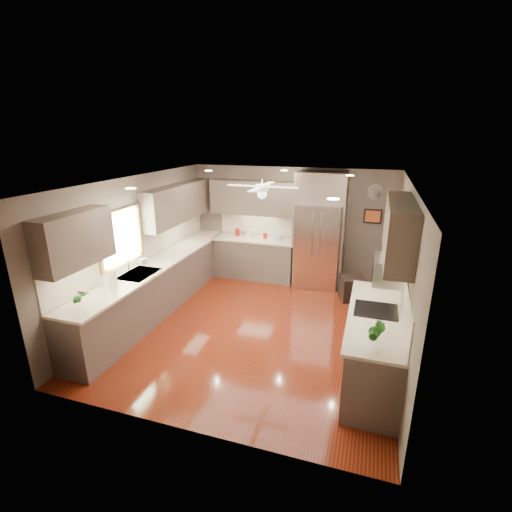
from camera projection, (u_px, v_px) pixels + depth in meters
The scene contains 28 objects.
floor at pixel (256, 326), 6.46m from camera, with size 5.00×5.00×0.00m, color #4B140A.
ceiling at pixel (256, 181), 5.66m from camera, with size 5.00×5.00×0.00m, color white.
wall_back at pixel (290, 224), 8.32m from camera, with size 4.50×4.50×0.00m, color brown.
wall_front at pixel (183, 334), 3.81m from camera, with size 4.50×4.50×0.00m, color brown.
wall_left at pixel (138, 246), 6.71m from camera, with size 5.00×5.00×0.00m, color brown.
wall_right at pixel (403, 274), 5.41m from camera, with size 5.00×5.00×0.00m, color brown.
canister_a at pixel (238, 232), 8.51m from camera, with size 0.11×0.11×0.18m, color maroon.
canister_b at pixel (243, 234), 8.42m from camera, with size 0.09×0.09×0.15m, color silver.
canister_c at pixel (253, 234), 8.35m from camera, with size 0.12×0.12×0.20m, color beige.
canister_d at pixel (265, 236), 8.30m from camera, with size 0.09×0.09×0.13m, color maroon.
soap_bottle at pixel (144, 261), 6.60m from camera, with size 0.09×0.09×0.20m, color white.
potted_plant_left at pixel (79, 296), 5.03m from camera, with size 0.17×0.11×0.32m, color #1E5618.
potted_plant_right at pixel (377, 331), 4.15m from camera, with size 0.17×0.14×0.32m, color #1E5618.
bowl at pixel (277, 239), 8.17m from camera, with size 0.22×0.22×0.05m, color beige.
left_run at pixel (161, 284), 7.01m from camera, with size 0.65×4.70×1.45m.
back_run at pixel (255, 257), 8.51m from camera, with size 1.85×0.65×1.45m.
uppers at pixel (229, 210), 6.72m from camera, with size 4.50×4.70×0.95m.
window at pixel (120, 237), 6.16m from camera, with size 0.05×1.12×0.92m.
sink at pixel (139, 275), 6.28m from camera, with size 0.50×0.70×0.32m.
refrigerator at pixel (319, 233), 7.83m from camera, with size 1.06×0.75×2.45m.
right_run at pixel (374, 344), 5.03m from camera, with size 0.70×2.20×1.45m.
microwave at pixel (389, 270), 4.91m from camera, with size 0.43×0.55×0.34m.
ceiling_fan at pixel (262, 189), 5.99m from camera, with size 1.18×1.18×0.32m.
recessed_lights at pixel (262, 179), 6.04m from camera, with size 2.84×3.14×0.01m.
wall_clock at pixel (375, 192), 7.54m from camera, with size 0.30×0.03×0.30m.
framed_print at pixel (373, 216), 7.70m from camera, with size 0.36×0.03×0.30m.
stool at pixel (352, 288), 7.42m from camera, with size 0.55×0.55×0.50m.
paper_towel at pixel (113, 279), 5.68m from camera, with size 0.12×0.12×0.31m.
Camera 1 is at (1.74, -5.46, 3.22)m, focal length 26.00 mm.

